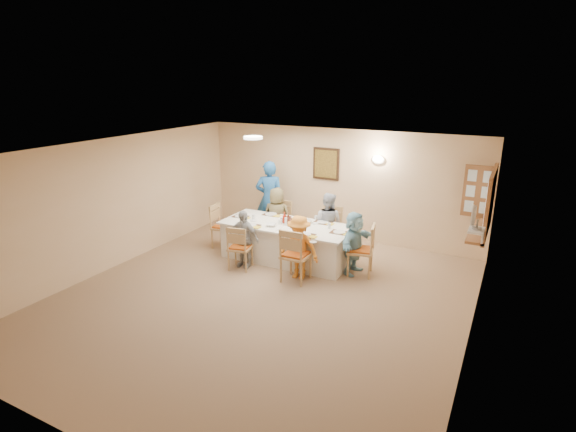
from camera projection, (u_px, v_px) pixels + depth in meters
The scene contains 49 objects.
ground at pixel (260, 299), 7.55m from camera, with size 7.00×7.00×0.00m, color #8E6849.
room_walls at pixel (259, 213), 7.10m from camera, with size 7.00×7.00×7.00m.
wall_picture at pixel (326, 164), 10.12m from camera, with size 0.62×0.05×0.72m.
wall_sconce at pixel (378, 159), 9.51m from camera, with size 0.26×0.09×0.18m, color white.
ceiling_light at pixel (253, 138), 8.53m from camera, with size 0.36×0.36×0.05m, color white.
serving_hatch at pixel (490, 203), 7.73m from camera, with size 0.06×1.50×1.15m, color brown.
hatch_sill at pixel (479, 230), 7.94m from camera, with size 0.30×1.50×0.05m, color brown.
shutter_door at pixel (478, 191), 8.49m from camera, with size 0.55×0.04×1.00m, color brown.
fan_shelf at pixel (476, 230), 6.65m from camera, with size 0.22×0.36×0.03m, color white.
desk_fan at pixel (476, 220), 6.62m from camera, with size 0.30×0.30×0.28m, color #A5A5A8, non-canonical shape.
dining_table at pixel (287, 242), 9.08m from camera, with size 2.64×1.12×0.76m, color white.
chair_back_left at pixel (280, 222), 10.00m from camera, with size 0.45×0.45×0.95m, color tan, non-canonical shape.
chair_back_right at pixel (330, 230), 9.47m from camera, with size 0.46×0.46×0.97m, color tan, non-canonical shape.
chair_front_left at pixel (240, 247), 8.65m from camera, with size 0.43×0.43×0.89m, color tan, non-canonical shape.
chair_front_right at pixel (296, 254), 8.10m from camera, with size 0.49×0.49×1.03m, color tan, non-canonical shape.
chair_left_end at pixel (224, 226), 9.73m from camera, with size 0.46×0.46×0.96m, color tan, non-canonical shape.
chair_right_end at pixel (361, 250), 8.37m from camera, with size 0.47×0.47×0.99m, color tan, non-canonical shape.
diner_back_left at pixel (277, 216), 9.84m from camera, with size 0.70×0.53×1.30m, color brown.
diner_back_right at pixel (328, 224), 9.31m from camera, with size 0.65×0.51×1.32m, color #A5ACBC.
diner_front_left at pixel (243, 239), 8.71m from camera, with size 0.68×0.29×1.14m, color #A7A7A7.
diner_front_right at pixel (299, 247), 8.18m from camera, with size 0.78×0.45×1.20m, color orange.
diner_right_end at pixel (354, 243), 8.39m from camera, with size 0.51×1.16×1.21m, color #8AC6DB.
caregiver at pixel (269, 199), 10.37m from camera, with size 0.76×0.65×1.77m, color #245EA3.
placemat_fl at pixel (250, 225), 8.88m from camera, with size 0.37×0.28×0.01m, color #472B19.
plate_fl at pixel (250, 225), 8.87m from camera, with size 0.25×0.25×0.02m, color white.
napkin_fl at pixel (257, 227), 8.75m from camera, with size 0.15×0.15×0.01m, color yellow.
placemat_fr at pixel (305, 235), 8.35m from camera, with size 0.36×0.27×0.01m, color #472B19.
plate_fr at pixel (305, 234), 8.35m from camera, with size 0.23×0.23×0.01m, color white.
napkin_fr at pixel (313, 237), 8.23m from camera, with size 0.14×0.14×0.01m, color yellow.
placemat_bl at pixel (271, 214), 9.59m from camera, with size 0.34×0.25×0.01m, color #472B19.
plate_bl at pixel (271, 214), 9.59m from camera, with size 0.25×0.25×0.02m, color white.
napkin_bl at pixel (277, 216), 9.46m from camera, with size 0.14×0.14×0.01m, color yellow.
placemat_br at pixel (323, 222), 9.06m from camera, with size 0.37×0.27×0.01m, color #472B19.
plate_br at pixel (323, 222), 9.06m from camera, with size 0.23×0.23×0.01m, color white.
napkin_br at pixel (330, 224), 8.94m from camera, with size 0.14×0.14×0.01m, color yellow.
placemat_le at pixel (241, 216), 9.45m from camera, with size 0.33×0.24×0.01m, color #472B19.
plate_le at pixel (241, 216), 9.45m from camera, with size 0.25×0.25×0.02m, color white.
napkin_le at pixel (247, 218), 9.33m from camera, with size 0.13×0.13×0.01m, color yellow.
placemat_re at pixel (339, 232), 8.48m from camera, with size 0.34×0.25×0.01m, color #472B19.
plate_re at pixel (339, 232), 8.48m from camera, with size 0.23×0.23×0.01m, color white.
napkin_re at pixel (347, 234), 8.35m from camera, with size 0.14×0.14×0.01m, color yellow.
teacup_a at pixel (245, 220), 9.06m from camera, with size 0.14×0.14×0.10m, color white.
teacup_b at pixel (317, 218), 9.25m from camera, with size 0.11×0.11×0.08m, color white.
bowl_a at pixel (271, 225), 8.85m from camera, with size 0.25×0.25×0.05m, color white.
bowl_b at pixel (307, 222), 9.02m from camera, with size 0.23×0.23×0.06m, color white.
condiment_ketchup at pixel (284, 218), 9.00m from camera, with size 0.10×0.10×0.23m, color #B2210F.
condiment_brown at pixel (288, 218), 8.96m from camera, with size 0.11×0.11×0.23m, color #5B2818.
condiment_malt at pixel (292, 222), 8.88m from camera, with size 0.15×0.15×0.15m, color #5B2818.
drinking_glass at pixel (281, 220), 9.06m from camera, with size 0.06×0.06×0.09m, color silver.
Camera 1 is at (3.53, -5.82, 3.57)m, focal length 28.00 mm.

